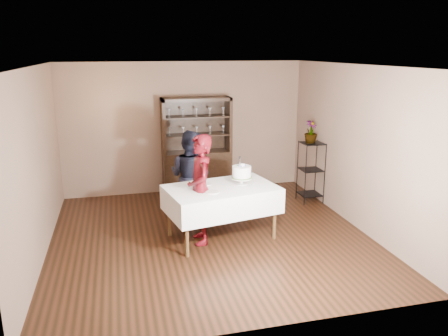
# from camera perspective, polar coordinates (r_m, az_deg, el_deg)

# --- Properties ---
(floor) EXTENTS (5.00, 5.00, 0.00)m
(floor) POSITION_cam_1_polar(r_m,az_deg,el_deg) (7.17, -1.78, -8.91)
(floor) COLOR black
(floor) RESTS_ON ground
(ceiling) EXTENTS (5.00, 5.00, 0.00)m
(ceiling) POSITION_cam_1_polar(r_m,az_deg,el_deg) (6.54, -1.98, 13.20)
(ceiling) COLOR silver
(ceiling) RESTS_ON back_wall
(back_wall) EXTENTS (5.00, 0.02, 2.70)m
(back_wall) POSITION_cam_1_polar(r_m,az_deg,el_deg) (9.14, -5.16, 5.22)
(back_wall) COLOR brown
(back_wall) RESTS_ON floor
(wall_left) EXTENTS (0.02, 5.00, 2.70)m
(wall_left) POSITION_cam_1_polar(r_m,az_deg,el_deg) (6.69, -23.31, 0.29)
(wall_left) COLOR brown
(wall_left) RESTS_ON floor
(wall_right) EXTENTS (0.02, 5.00, 2.70)m
(wall_right) POSITION_cam_1_polar(r_m,az_deg,el_deg) (7.63, 16.83, 2.63)
(wall_right) COLOR brown
(wall_right) RESTS_ON floor
(china_hutch) EXTENTS (1.40, 0.48, 2.00)m
(china_hutch) POSITION_cam_1_polar(r_m,az_deg,el_deg) (9.07, -3.57, 0.76)
(china_hutch) COLOR black
(china_hutch) RESTS_ON floor
(plant_etagere) EXTENTS (0.42, 0.42, 1.20)m
(plant_etagere) POSITION_cam_1_polar(r_m,az_deg,el_deg) (8.72, 11.28, -0.20)
(plant_etagere) COLOR black
(plant_etagere) RESTS_ON floor
(cake_table) EXTENTS (1.86, 1.35, 0.85)m
(cake_table) POSITION_cam_1_polar(r_m,az_deg,el_deg) (6.89, -0.34, -4.08)
(cake_table) COLOR white
(cake_table) RESTS_ON floor
(woman) EXTENTS (0.41, 0.63, 1.71)m
(woman) POSITION_cam_1_polar(r_m,az_deg,el_deg) (6.69, -3.08, -2.83)
(woman) COLOR #3A0511
(woman) RESTS_ON floor
(man) EXTENTS (0.99, 0.98, 1.61)m
(man) POSITION_cam_1_polar(r_m,az_deg,el_deg) (7.58, -4.42, -1.08)
(man) COLOR black
(man) RESTS_ON floor
(cake) EXTENTS (0.38, 0.38, 0.46)m
(cake) POSITION_cam_1_polar(r_m,az_deg,el_deg) (6.94, 2.32, -0.64)
(cake) COLOR silver
(cake) RESTS_ON cake_table
(plate_near) EXTENTS (0.22, 0.22, 0.01)m
(plate_near) POSITION_cam_1_polar(r_m,az_deg,el_deg) (6.57, -1.53, -3.16)
(plate_near) COLOR silver
(plate_near) RESTS_ON cake_table
(plate_far) EXTENTS (0.18, 0.18, 0.01)m
(plate_far) POSITION_cam_1_polar(r_m,az_deg,el_deg) (6.95, -2.40, -2.13)
(plate_far) COLOR silver
(plate_far) RESTS_ON cake_table
(potted_plant) EXTENTS (0.33, 0.33, 0.43)m
(potted_plant) POSITION_cam_1_polar(r_m,az_deg,el_deg) (8.56, 11.28, 4.67)
(potted_plant) COLOR #4C6F35
(potted_plant) RESTS_ON plant_etagere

